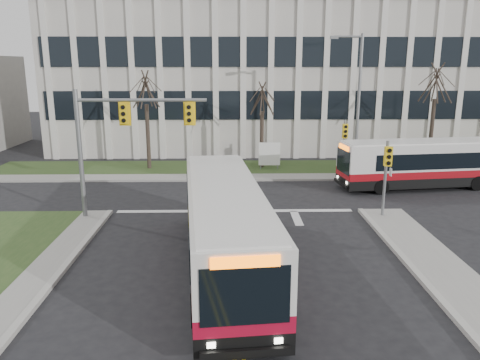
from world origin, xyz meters
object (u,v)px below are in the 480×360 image
object	(u,v)px
directory_sign	(269,154)
bus_cross	(427,165)
bus_main	(224,230)
streetlight	(356,97)

from	to	relation	value
directory_sign	bus_cross	distance (m)	10.34
bus_main	bus_cross	distance (m)	16.65
directory_sign	bus_main	distance (m)	16.56
streetlight	bus_cross	world-z (taller)	streetlight
streetlight	bus_main	size ratio (longest dim) A/B	0.79
bus_main	streetlight	bearing A→B (deg)	54.92
streetlight	bus_main	xyz separation A→B (m)	(-8.46, -14.99, -3.65)
directory_sign	bus_cross	xyz separation A→B (m)	(9.14, -4.84, 0.24)
streetlight	directory_sign	size ratio (longest dim) A/B	4.60
streetlight	bus_cross	distance (m)	6.31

